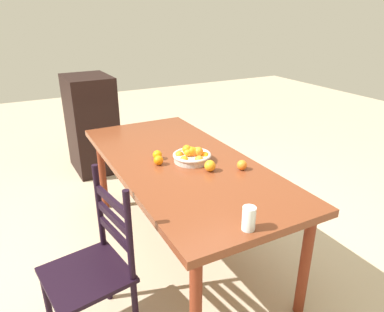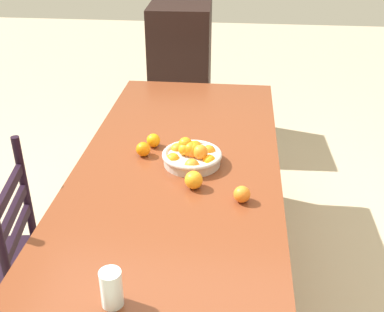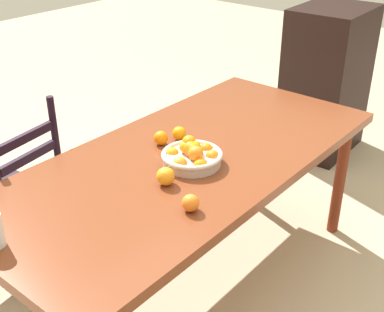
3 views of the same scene
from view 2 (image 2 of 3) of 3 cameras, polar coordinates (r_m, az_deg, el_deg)
The scene contains 9 objects.
ground_plane at distance 2.75m, azimuth -1.28°, elevation -14.47°, with size 12.00×12.00×0.00m, color tan.
dining_table at distance 2.32m, azimuth -1.46°, elevation -1.67°, with size 2.04×0.94×0.78m.
cabinet at distance 4.13m, azimuth -1.29°, elevation 10.08°, with size 0.63×0.49×1.11m, color black.
fruit_bowl at distance 2.21m, azimuth 0.01°, elevation 0.11°, with size 0.28×0.28×0.12m.
orange_loose_0 at distance 2.30m, azimuth -5.79°, elevation 0.81°, with size 0.07×0.07×0.07m, color orange.
orange_loose_1 at distance 2.03m, azimuth 0.20°, elevation -2.86°, with size 0.08×0.08×0.08m, color orange.
orange_loose_2 at distance 2.38m, azimuth -4.59°, elevation 1.85°, with size 0.07×0.07×0.07m, color orange.
orange_loose_3 at distance 1.96m, azimuth 5.93°, elevation -4.53°, with size 0.07×0.07×0.07m, color orange.
drinking_glass at distance 1.52m, azimuth -9.52°, elevation -15.18°, with size 0.07×0.07×0.13m, color silver.
Camera 2 is at (-1.98, -0.27, 1.88)m, focal length 45.06 mm.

